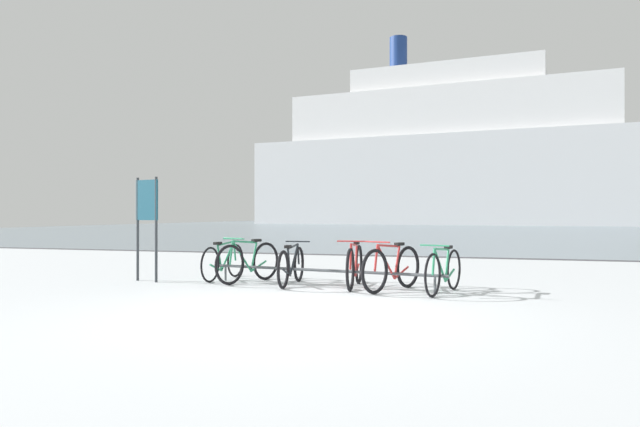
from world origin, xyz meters
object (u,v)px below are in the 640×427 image
(bicycle_2, at_px, (291,266))
(ferry_ship, at_px, (455,159))
(bicycle_1, at_px, (248,262))
(bicycle_3, at_px, (355,266))
(bicycle_0, at_px, (224,261))
(bicycle_5, at_px, (444,271))
(bicycle_4, at_px, (392,268))
(info_sign, at_px, (147,211))

(bicycle_2, distance_m, ferry_ship, 61.18)
(bicycle_1, distance_m, bicycle_3, 2.04)
(bicycle_3, bearing_deg, bicycle_2, -179.85)
(bicycle_1, xyz_separation_m, ferry_ship, (0.43, 60.56, 7.52))
(bicycle_0, distance_m, bicycle_5, 4.24)
(bicycle_0, relative_size, bicycle_1, 1.03)
(bicycle_5, bearing_deg, bicycle_4, 175.60)
(bicycle_2, height_order, bicycle_4, bicycle_4)
(bicycle_5, bearing_deg, bicycle_2, 173.60)
(bicycle_1, height_order, bicycle_5, bicycle_1)
(bicycle_5, bearing_deg, ferry_ship, 92.92)
(info_sign, xyz_separation_m, ferry_ship, (2.30, 60.95, 6.58))
(bicycle_0, relative_size, info_sign, 0.84)
(bicycle_4, height_order, bicycle_5, bicycle_4)
(bicycle_0, xyz_separation_m, bicycle_1, (0.63, -0.26, 0.02))
(bicycle_1, height_order, info_sign, info_sign)
(bicycle_0, height_order, bicycle_4, bicycle_4)
(bicycle_4, xyz_separation_m, info_sign, (-4.59, -0.01, 0.94))
(bicycle_1, bearing_deg, bicycle_3, -4.15)
(ferry_ship, bearing_deg, bicycle_1, -90.41)
(info_sign, bearing_deg, bicycle_2, 5.07)
(bicycle_2, height_order, info_sign, info_sign)
(ferry_ship, bearing_deg, bicycle_3, -88.49)
(bicycle_0, bearing_deg, bicycle_2, -15.25)
(bicycle_3, relative_size, bicycle_4, 1.08)
(bicycle_0, distance_m, bicycle_1, 0.69)
(bicycle_3, bearing_deg, ferry_ship, 91.51)
(bicycle_1, relative_size, info_sign, 0.82)
(bicycle_3, height_order, ferry_ship, ferry_ship)
(bicycle_0, height_order, bicycle_2, bicycle_0)
(bicycle_3, distance_m, bicycle_5, 1.54)
(bicycle_3, relative_size, bicycle_5, 1.04)
(bicycle_0, height_order, bicycle_1, bicycle_1)
(info_sign, relative_size, ferry_ship, 0.04)
(info_sign, bearing_deg, bicycle_3, 3.64)
(bicycle_1, distance_m, bicycle_2, 0.90)
(bicycle_1, xyz_separation_m, info_sign, (-1.88, -0.40, 0.94))
(bicycle_4, relative_size, info_sign, 0.82)
(bicycle_1, bearing_deg, info_sign, -168.08)
(bicycle_2, distance_m, bicycle_3, 1.14)
(bicycle_2, height_order, bicycle_5, bicycle_5)
(bicycle_2, height_order, ferry_ship, ferry_ship)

